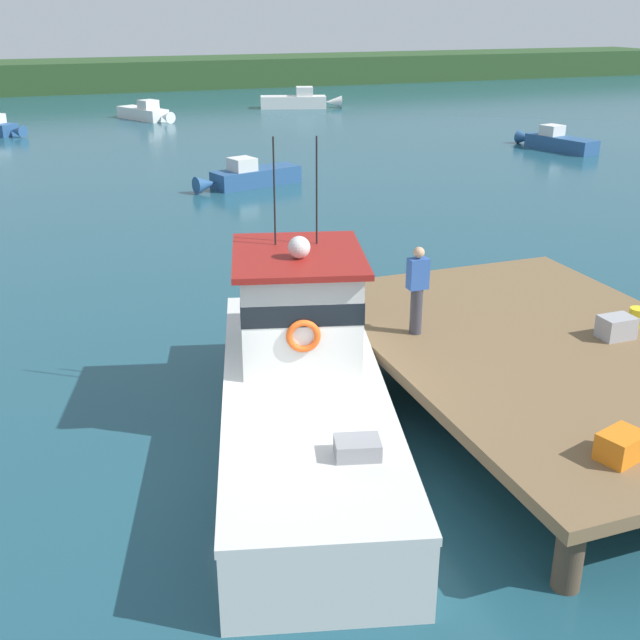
{
  "coord_description": "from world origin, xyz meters",
  "views": [
    {
      "loc": [
        -3.37,
        -10.42,
        6.75
      ],
      "look_at": [
        1.2,
        2.08,
        1.4
      ],
      "focal_mm": 44.02,
      "sensor_mm": 36.0,
      "label": 1
    }
  ],
  "objects_px": {
    "crate_single_far": "(621,446)",
    "deckhand_by_the_boat": "(417,289)",
    "main_fishing_boat": "(302,379)",
    "crate_stack_mid_dock": "(616,327)",
    "bait_bucket": "(638,317)",
    "moored_boat_off_the_point": "(556,141)",
    "moored_boat_far_right": "(299,101)",
    "moored_boat_far_left": "(146,113)",
    "moored_boat_outer_mooring": "(249,176)"
  },
  "relations": [
    {
      "from": "main_fishing_boat",
      "to": "moored_boat_far_left",
      "type": "relative_size",
      "value": 2.06
    },
    {
      "from": "crate_stack_mid_dock",
      "to": "moored_boat_outer_mooring",
      "type": "distance_m",
      "value": 20.02
    },
    {
      "from": "crate_single_far",
      "to": "moored_boat_off_the_point",
      "type": "bearing_deg",
      "value": 55.54
    },
    {
      "from": "moored_boat_outer_mooring",
      "to": "main_fishing_boat",
      "type": "bearing_deg",
      "value": -102.75
    },
    {
      "from": "main_fishing_boat",
      "to": "crate_stack_mid_dock",
      "type": "height_order",
      "value": "main_fishing_boat"
    },
    {
      "from": "crate_stack_mid_dock",
      "to": "crate_single_far",
      "type": "distance_m",
      "value": 4.27
    },
    {
      "from": "deckhand_by_the_boat",
      "to": "moored_boat_off_the_point",
      "type": "height_order",
      "value": "deckhand_by_the_boat"
    },
    {
      "from": "bait_bucket",
      "to": "deckhand_by_the_boat",
      "type": "bearing_deg",
      "value": 164.89
    },
    {
      "from": "moored_boat_off_the_point",
      "to": "deckhand_by_the_boat",
      "type": "bearing_deg",
      "value": -130.92
    },
    {
      "from": "crate_stack_mid_dock",
      "to": "bait_bucket",
      "type": "bearing_deg",
      "value": 23.6
    },
    {
      "from": "crate_stack_mid_dock",
      "to": "bait_bucket",
      "type": "xyz_separation_m",
      "value": [
        0.77,
        0.33,
        -0.03
      ]
    },
    {
      "from": "main_fishing_boat",
      "to": "deckhand_by_the_boat",
      "type": "relative_size",
      "value": 6.1
    },
    {
      "from": "crate_stack_mid_dock",
      "to": "bait_bucket",
      "type": "distance_m",
      "value": 0.84
    },
    {
      "from": "crate_stack_mid_dock",
      "to": "moored_boat_off_the_point",
      "type": "height_order",
      "value": "crate_stack_mid_dock"
    },
    {
      "from": "crate_stack_mid_dock",
      "to": "deckhand_by_the_boat",
      "type": "bearing_deg",
      "value": 156.48
    },
    {
      "from": "crate_stack_mid_dock",
      "to": "deckhand_by_the_boat",
      "type": "distance_m",
      "value": 3.64
    },
    {
      "from": "deckhand_by_the_boat",
      "to": "moored_boat_outer_mooring",
      "type": "xyz_separation_m",
      "value": [
        1.92,
        18.52,
        -1.66
      ]
    },
    {
      "from": "bait_bucket",
      "to": "moored_boat_off_the_point",
      "type": "height_order",
      "value": "bait_bucket"
    },
    {
      "from": "main_fishing_boat",
      "to": "bait_bucket",
      "type": "height_order",
      "value": "main_fishing_boat"
    },
    {
      "from": "crate_single_far",
      "to": "moored_boat_off_the_point",
      "type": "xyz_separation_m",
      "value": [
        18.02,
        26.26,
        -0.98
      ]
    },
    {
      "from": "moored_boat_far_right",
      "to": "moored_boat_off_the_point",
      "type": "bearing_deg",
      "value": -72.19
    },
    {
      "from": "moored_boat_far_left",
      "to": "moored_boat_outer_mooring",
      "type": "xyz_separation_m",
      "value": [
        0.96,
        -21.17,
        -0.03
      ]
    },
    {
      "from": "moored_boat_outer_mooring",
      "to": "bait_bucket",
      "type": "bearing_deg",
      "value": -83.81
    },
    {
      "from": "crate_single_far",
      "to": "moored_boat_far_right",
      "type": "height_order",
      "value": "crate_single_far"
    },
    {
      "from": "moored_boat_off_the_point",
      "to": "moored_boat_outer_mooring",
      "type": "bearing_deg",
      "value": -169.88
    },
    {
      "from": "main_fishing_boat",
      "to": "moored_boat_far_left",
      "type": "xyz_separation_m",
      "value": [
        3.4,
        40.42,
        -0.58
      ]
    },
    {
      "from": "moored_boat_far_right",
      "to": "crate_stack_mid_dock",
      "type": "bearing_deg",
      "value": -101.33
    },
    {
      "from": "moored_boat_off_the_point",
      "to": "crate_single_far",
      "type": "bearing_deg",
      "value": -124.46
    },
    {
      "from": "moored_boat_far_left",
      "to": "crate_single_far",
      "type": "bearing_deg",
      "value": -90.45
    },
    {
      "from": "moored_boat_far_left",
      "to": "moored_boat_off_the_point",
      "type": "bearing_deg",
      "value": -45.82
    },
    {
      "from": "moored_boat_outer_mooring",
      "to": "moored_boat_far_right",
      "type": "height_order",
      "value": "moored_boat_far_right"
    },
    {
      "from": "bait_bucket",
      "to": "main_fishing_boat",
      "type": "bearing_deg",
      "value": 176.8
    },
    {
      "from": "bait_bucket",
      "to": "moored_boat_off_the_point",
      "type": "xyz_separation_m",
      "value": [
        14.59,
        22.59,
        -0.96
      ]
    },
    {
      "from": "bait_bucket",
      "to": "moored_boat_outer_mooring",
      "type": "xyz_separation_m",
      "value": [
        -2.13,
        19.61,
        -0.97
      ]
    },
    {
      "from": "crate_single_far",
      "to": "deckhand_by_the_boat",
      "type": "height_order",
      "value": "deckhand_by_the_boat"
    },
    {
      "from": "deckhand_by_the_boat",
      "to": "moored_boat_outer_mooring",
      "type": "height_order",
      "value": "deckhand_by_the_boat"
    },
    {
      "from": "main_fishing_boat",
      "to": "moored_boat_off_the_point",
      "type": "distance_m",
      "value": 30.64
    },
    {
      "from": "crate_single_far",
      "to": "moored_boat_far_right",
      "type": "distance_m",
      "value": 48.27
    },
    {
      "from": "crate_stack_mid_dock",
      "to": "moored_boat_far_left",
      "type": "bearing_deg",
      "value": 93.23
    },
    {
      "from": "moored_boat_far_right",
      "to": "bait_bucket",
      "type": "bearing_deg",
      "value": -100.43
    },
    {
      "from": "crate_stack_mid_dock",
      "to": "moored_boat_far_right",
      "type": "distance_m",
      "value": 44.43
    },
    {
      "from": "crate_single_far",
      "to": "bait_bucket",
      "type": "relative_size",
      "value": 1.76
    },
    {
      "from": "main_fishing_boat",
      "to": "moored_boat_far_left",
      "type": "distance_m",
      "value": 40.57
    },
    {
      "from": "moored_boat_far_left",
      "to": "moored_boat_far_right",
      "type": "relative_size",
      "value": 0.83
    },
    {
      "from": "main_fishing_boat",
      "to": "moored_boat_outer_mooring",
      "type": "relative_size",
      "value": 2.15
    },
    {
      "from": "deckhand_by_the_boat",
      "to": "crate_single_far",
      "type": "bearing_deg",
      "value": -82.66
    },
    {
      "from": "main_fishing_boat",
      "to": "bait_bucket",
      "type": "relative_size",
      "value": 29.23
    },
    {
      "from": "crate_stack_mid_dock",
      "to": "moored_boat_far_left",
      "type": "height_order",
      "value": "crate_stack_mid_dock"
    },
    {
      "from": "main_fishing_boat",
      "to": "moored_boat_off_the_point",
      "type": "bearing_deg",
      "value": 46.53
    },
    {
      "from": "main_fishing_boat",
      "to": "moored_boat_far_right",
      "type": "bearing_deg",
      "value": 71.38
    }
  ]
}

